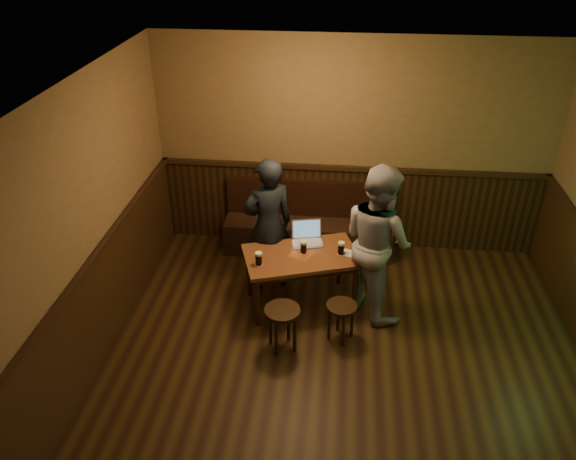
% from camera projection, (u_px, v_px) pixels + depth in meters
% --- Properties ---
extents(room, '(5.04, 6.04, 2.84)m').
position_uv_depth(room, '(349.00, 292.00, 4.82)').
color(room, black).
rests_on(room, ground).
extents(bench, '(2.20, 0.50, 0.95)m').
position_uv_depth(bench, '(308.00, 229.00, 7.49)').
color(bench, black).
rests_on(bench, ground).
extents(pub_table, '(1.42, 1.08, 0.68)m').
position_uv_depth(pub_table, '(301.00, 261.00, 6.34)').
color(pub_table, '#573118').
rests_on(pub_table, ground).
extents(stool_left, '(0.48, 0.48, 0.50)m').
position_uv_depth(stool_left, '(282.00, 317.00, 5.77)').
color(stool_left, black).
rests_on(stool_left, ground).
extents(stool_right, '(0.40, 0.40, 0.44)m').
position_uv_depth(stool_right, '(341.00, 312.00, 5.92)').
color(stool_right, black).
rests_on(stool_right, ground).
extents(pint_left, '(0.10, 0.10, 0.16)m').
position_uv_depth(pint_left, '(259.00, 259.00, 6.08)').
color(pint_left, '#9A2A12').
rests_on(pint_left, pub_table).
extents(pint_mid, '(0.10, 0.10, 0.15)m').
position_uv_depth(pint_mid, '(304.00, 247.00, 6.28)').
color(pint_mid, '#9A2A12').
rests_on(pint_mid, pub_table).
extents(pint_right, '(0.10, 0.10, 0.15)m').
position_uv_depth(pint_right, '(341.00, 248.00, 6.26)').
color(pint_right, '#9A2A12').
rests_on(pint_right, pub_table).
extents(laptop, '(0.40, 0.35, 0.25)m').
position_uv_depth(laptop, '(307.00, 237.00, 6.50)').
color(laptop, silver).
rests_on(laptop, pub_table).
extents(menu, '(0.26, 0.21, 0.00)m').
position_uv_depth(menu, '(352.00, 254.00, 6.30)').
color(menu, silver).
rests_on(menu, pub_table).
extents(person_suit, '(0.73, 0.64, 1.68)m').
position_uv_depth(person_suit, '(268.00, 225.00, 6.53)').
color(person_suit, black).
rests_on(person_suit, ground).
extents(person_grey, '(1.06, 1.11, 1.80)m').
position_uv_depth(person_grey, '(378.00, 241.00, 6.11)').
color(person_grey, gray).
rests_on(person_grey, ground).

